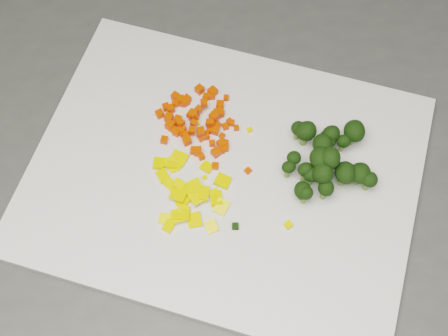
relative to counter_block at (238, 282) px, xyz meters
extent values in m
cube|color=#474745|center=(0.00, 0.00, 0.00)|extent=(1.08, 0.85, 0.90)
cube|color=silver|center=(-0.03, 0.01, 0.46)|extent=(0.60, 0.57, 0.01)
cube|color=#F03002|center=(-0.02, 0.05, 0.47)|extent=(0.01, 0.01, 0.01)
cube|color=#F03002|center=(-0.05, 0.08, 0.47)|extent=(0.01, 0.01, 0.01)
cube|color=#F03002|center=(-0.06, 0.08, 0.48)|extent=(0.01, 0.01, 0.01)
cube|color=#F03002|center=(-0.06, 0.05, 0.47)|extent=(0.01, 0.01, 0.01)
cube|color=#F03002|center=(-0.03, 0.11, 0.48)|extent=(0.01, 0.01, 0.01)
cube|color=#F03002|center=(-0.06, 0.12, 0.47)|extent=(0.01, 0.01, 0.01)
cube|color=#F03002|center=(-0.06, 0.06, 0.47)|extent=(0.01, 0.01, 0.01)
cube|color=#F03002|center=(-0.06, 0.07, 0.47)|extent=(0.01, 0.01, 0.01)
cube|color=#F03002|center=(-0.03, 0.05, 0.47)|extent=(0.01, 0.01, 0.01)
cube|color=#F03002|center=(-0.01, 0.09, 0.47)|extent=(0.01, 0.01, 0.01)
cube|color=#F03002|center=(-0.02, 0.08, 0.48)|extent=(0.01, 0.01, 0.01)
cube|color=#F03002|center=(0.00, 0.07, 0.47)|extent=(0.01, 0.01, 0.01)
cube|color=#F03002|center=(-0.08, 0.12, 0.47)|extent=(0.01, 0.01, 0.01)
cube|color=#F03002|center=(-0.08, 0.10, 0.47)|extent=(0.01, 0.01, 0.01)
cube|color=#F03002|center=(-0.07, 0.11, 0.47)|extent=(0.01, 0.01, 0.01)
cube|color=#F03002|center=(-0.03, 0.04, 0.47)|extent=(0.01, 0.01, 0.01)
cube|color=#F03002|center=(0.01, 0.06, 0.47)|extent=(0.01, 0.01, 0.01)
cube|color=#F03002|center=(-0.04, 0.10, 0.47)|extent=(0.01, 0.01, 0.01)
cube|color=#F03002|center=(-0.01, 0.12, 0.47)|extent=(0.01, 0.01, 0.01)
cube|color=#F03002|center=(-0.05, 0.09, 0.48)|extent=(0.01, 0.01, 0.01)
cube|color=#F03002|center=(-0.05, 0.07, 0.47)|extent=(0.01, 0.01, 0.01)
cube|color=#F03002|center=(-0.02, 0.07, 0.47)|extent=(0.01, 0.01, 0.01)
cube|color=#F03002|center=(-0.02, 0.12, 0.47)|extent=(0.01, 0.01, 0.01)
cube|color=#F03002|center=(-0.07, 0.08, 0.47)|extent=(0.01, 0.01, 0.01)
cube|color=#F03002|center=(-0.07, 0.10, 0.47)|extent=(0.01, 0.01, 0.01)
cube|color=#F03002|center=(-0.06, 0.08, 0.47)|extent=(0.01, 0.01, 0.01)
cube|color=#F03002|center=(-0.06, 0.09, 0.48)|extent=(0.01, 0.01, 0.01)
cube|color=#F03002|center=(-0.04, 0.09, 0.47)|extent=(0.01, 0.01, 0.01)
cube|color=#F03002|center=(-0.04, 0.10, 0.47)|extent=(0.01, 0.01, 0.01)
cube|color=#F03002|center=(-0.02, 0.07, 0.47)|extent=(0.01, 0.01, 0.01)
cube|color=#F03002|center=(-0.04, 0.06, 0.48)|extent=(0.01, 0.01, 0.01)
cube|color=#F03002|center=(-0.05, 0.12, 0.47)|extent=(0.01, 0.01, 0.01)
cube|color=#F03002|center=(-0.03, 0.08, 0.47)|extent=(0.01, 0.01, 0.01)
cube|color=#F03002|center=(-0.07, 0.09, 0.47)|extent=(0.01, 0.01, 0.01)
cube|color=#F03002|center=(-0.02, 0.08, 0.48)|extent=(0.01, 0.01, 0.01)
cube|color=#F03002|center=(0.00, 0.11, 0.47)|extent=(0.01, 0.01, 0.01)
cube|color=#F03002|center=(-0.05, 0.12, 0.47)|extent=(0.01, 0.01, 0.01)
cube|color=#F03002|center=(-0.02, 0.05, 0.47)|extent=(0.01, 0.01, 0.01)
cube|color=#F03002|center=(-0.01, 0.09, 0.47)|extent=(0.01, 0.01, 0.01)
cube|color=#F03002|center=(-0.03, 0.07, 0.47)|extent=(0.01, 0.01, 0.01)
cube|color=#F03002|center=(-0.08, 0.09, 0.47)|extent=(0.01, 0.01, 0.01)
cube|color=#F03002|center=(-0.02, 0.04, 0.47)|extent=(0.01, 0.01, 0.01)
cube|color=#F03002|center=(-0.06, 0.05, 0.47)|extent=(0.01, 0.01, 0.01)
cube|color=#F03002|center=(-0.05, 0.09, 0.48)|extent=(0.01, 0.01, 0.01)
cube|color=#F03002|center=(-0.02, 0.07, 0.47)|extent=(0.01, 0.01, 0.01)
cube|color=#F03002|center=(-0.04, 0.09, 0.47)|extent=(0.01, 0.01, 0.01)
cube|color=#F03002|center=(-0.06, 0.12, 0.47)|extent=(0.01, 0.01, 0.01)
cube|color=#F03002|center=(-0.09, 0.07, 0.47)|extent=(0.01, 0.01, 0.01)
cube|color=#F03002|center=(-0.05, 0.12, 0.47)|extent=(0.01, 0.01, 0.01)
cube|color=#F03002|center=(-0.03, 0.08, 0.48)|extent=(0.01, 0.01, 0.01)
cube|color=#F03002|center=(-0.05, 0.09, 0.47)|extent=(0.01, 0.01, 0.01)
cube|color=#F03002|center=(-0.01, 0.13, 0.47)|extent=(0.01, 0.01, 0.01)
cube|color=#F03002|center=(-0.02, 0.04, 0.47)|extent=(0.01, 0.01, 0.01)
cube|color=#F03002|center=(-0.09, 0.11, 0.47)|extent=(0.01, 0.01, 0.01)
cube|color=#F03002|center=(0.00, 0.08, 0.47)|extent=(0.01, 0.01, 0.01)
cube|color=#F03002|center=(-0.06, 0.13, 0.47)|extent=(0.01, 0.01, 0.01)
cube|color=#F03002|center=(-0.04, 0.06, 0.47)|extent=(0.01, 0.01, 0.01)
cube|color=#F03002|center=(-0.08, 0.08, 0.47)|extent=(0.01, 0.01, 0.01)
cube|color=#F03002|center=(-0.02, 0.06, 0.47)|extent=(0.01, 0.01, 0.01)
cube|color=#F03002|center=(-0.04, 0.09, 0.48)|extent=(0.01, 0.01, 0.01)
cube|color=#F03002|center=(-0.01, 0.07, 0.47)|extent=(0.01, 0.01, 0.01)
cube|color=#F03002|center=(-0.03, 0.13, 0.47)|extent=(0.01, 0.01, 0.01)
cube|color=#F03002|center=(-0.03, 0.08, 0.47)|extent=(0.01, 0.01, 0.01)
cube|color=#F03002|center=(-0.01, 0.09, 0.47)|extent=(0.01, 0.01, 0.01)
cube|color=#F03002|center=(-0.05, 0.12, 0.47)|extent=(0.01, 0.01, 0.01)
cube|color=#F03002|center=(-0.02, 0.09, 0.47)|extent=(0.01, 0.01, 0.01)
cube|color=#F03002|center=(-0.05, 0.04, 0.47)|extent=(0.01, 0.01, 0.01)
cube|color=#F03002|center=(-0.01, 0.10, 0.47)|extent=(0.01, 0.01, 0.01)
cube|color=#F03002|center=(-0.04, 0.06, 0.47)|extent=(0.01, 0.01, 0.01)
cube|color=#F03002|center=(-0.06, 0.12, 0.47)|extent=(0.01, 0.01, 0.01)
cube|color=#F03002|center=(-0.06, 0.07, 0.47)|extent=(0.01, 0.01, 0.01)
cube|color=#F03002|center=(-0.05, 0.04, 0.47)|extent=(0.01, 0.01, 0.01)
cube|color=yellow|center=(-0.09, 0.03, 0.46)|extent=(0.02, 0.02, 0.01)
cube|color=yellow|center=(-0.09, 0.04, 0.47)|extent=(0.02, 0.02, 0.01)
cube|color=yellow|center=(-0.08, -0.01, 0.47)|extent=(0.02, 0.02, 0.01)
cube|color=yellow|center=(-0.05, 0.02, 0.47)|extent=(0.02, 0.02, 0.01)
cube|color=yellow|center=(-0.07, -0.01, 0.47)|extent=(0.02, 0.01, 0.01)
cube|color=yellow|center=(-0.09, 0.00, 0.46)|extent=(0.02, 0.01, 0.01)
cube|color=yellow|center=(-0.11, -0.05, 0.46)|extent=(0.02, 0.02, 0.01)
cube|color=yellow|center=(-0.10, 0.04, 0.47)|extent=(0.02, 0.02, 0.01)
cube|color=yellow|center=(-0.06, -0.02, 0.47)|extent=(0.02, 0.02, 0.01)
cube|color=yellow|center=(-0.10, -0.04, 0.47)|extent=(0.01, 0.02, 0.01)
cube|color=yellow|center=(-0.04, -0.03, 0.47)|extent=(0.02, 0.02, 0.01)
cube|color=yellow|center=(-0.08, 0.00, 0.47)|extent=(0.02, 0.02, 0.01)
cube|color=yellow|center=(-0.03, 0.00, 0.47)|extent=(0.03, 0.03, 0.01)
cube|color=yellow|center=(-0.09, -0.01, 0.47)|extent=(0.02, 0.02, 0.01)
cube|color=yellow|center=(-0.06, -0.06, 0.47)|extent=(0.02, 0.02, 0.01)
cube|color=yellow|center=(-0.09, -0.04, 0.47)|extent=(0.02, 0.02, 0.01)
cube|color=yellow|center=(-0.10, 0.02, 0.46)|extent=(0.02, 0.02, 0.00)
cube|color=yellow|center=(-0.09, -0.03, 0.46)|extent=(0.02, 0.02, 0.01)
cube|color=yellow|center=(-0.08, -0.05, 0.46)|extent=(0.02, 0.02, 0.01)
cube|color=yellow|center=(-0.08, -0.02, 0.47)|extent=(0.02, 0.02, 0.01)
cube|color=yellow|center=(-0.08, 0.00, 0.47)|extent=(0.02, 0.02, 0.01)
cube|color=yellow|center=(-0.08, 0.04, 0.46)|extent=(0.03, 0.03, 0.01)
cube|color=yellow|center=(-0.06, 0.00, 0.47)|extent=(0.02, 0.02, 0.01)
cube|color=yellow|center=(-0.04, -0.04, 0.47)|extent=(0.02, 0.02, 0.01)
cube|color=yellow|center=(-0.11, -0.04, 0.46)|extent=(0.02, 0.02, 0.01)
cube|color=yellow|center=(-0.07, -0.02, 0.47)|extent=(0.02, 0.02, 0.00)
cube|color=yellow|center=(-0.09, 0.01, 0.46)|extent=(0.02, 0.02, 0.00)
cube|color=yellow|center=(-0.05, -0.02, 0.46)|extent=(0.02, 0.02, 0.01)
cube|color=yellow|center=(-0.09, 0.04, 0.46)|extent=(0.02, 0.01, 0.01)
cube|color=yellow|center=(0.03, -0.08, 0.47)|extent=(0.01, 0.01, 0.01)
cube|color=black|center=(-0.03, -0.07, 0.47)|extent=(0.01, 0.01, 0.01)
cube|color=yellow|center=(-0.04, 0.09, 0.47)|extent=(0.01, 0.01, 0.01)
cube|color=yellow|center=(0.02, 0.06, 0.46)|extent=(0.01, 0.01, 0.00)
cube|color=black|center=(0.07, -0.01, 0.46)|extent=(0.01, 0.01, 0.00)
cube|color=#F03002|center=(-0.04, 0.02, 0.47)|extent=(0.01, 0.01, 0.01)
cube|color=#F03002|center=(0.00, 0.00, 0.47)|extent=(0.01, 0.01, 0.01)
cube|color=yellow|center=(-0.05, 0.01, 0.46)|extent=(0.01, 0.01, 0.00)
camera|label=1|loc=(-0.12, -0.33, 1.16)|focal=50.00mm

